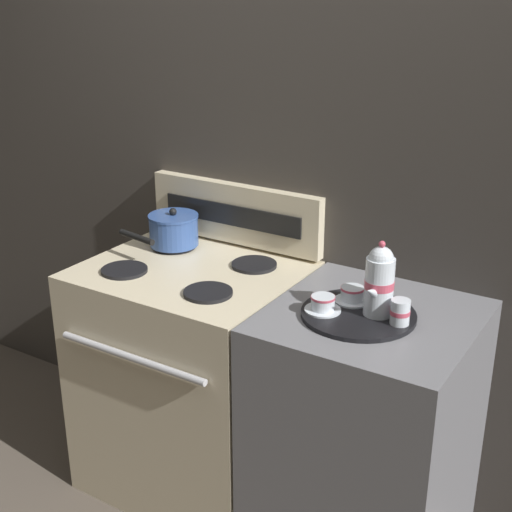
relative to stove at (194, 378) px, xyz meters
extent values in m
plane|color=brown|center=(0.31, 0.00, -0.44)|extent=(6.00, 6.00, 0.00)
cube|color=#423D38|center=(0.31, 0.34, 0.66)|extent=(6.00, 0.05, 2.20)
cube|color=beige|center=(0.00, 0.00, 0.00)|extent=(0.74, 0.62, 0.88)
cylinder|color=silver|center=(0.00, -0.33, 0.24)|extent=(0.59, 0.02, 0.02)
cylinder|color=black|center=(-0.18, 0.14, 0.44)|extent=(0.16, 0.16, 0.01)
cylinder|color=black|center=(0.18, 0.14, 0.44)|extent=(0.16, 0.16, 0.01)
cylinder|color=black|center=(-0.18, -0.14, 0.44)|extent=(0.16, 0.16, 0.01)
cylinder|color=black|center=(0.18, -0.14, 0.44)|extent=(0.16, 0.16, 0.01)
cube|color=beige|center=(0.00, 0.29, 0.56)|extent=(0.72, 0.05, 0.23)
cube|color=black|center=(0.00, 0.26, 0.56)|extent=(0.59, 0.01, 0.08)
cube|color=slate|center=(0.69, 0.00, 0.00)|extent=(0.61, 0.62, 0.88)
cylinder|color=#335193|center=(-0.18, 0.14, 0.50)|extent=(0.18, 0.18, 0.11)
cylinder|color=#335193|center=(-0.18, 0.14, 0.56)|extent=(0.19, 0.19, 0.01)
sphere|color=black|center=(-0.18, 0.14, 0.58)|extent=(0.03, 0.03, 0.03)
cylinder|color=black|center=(-0.21, -0.03, 0.53)|extent=(0.17, 0.05, 0.02)
cylinder|color=black|center=(0.65, -0.03, 0.45)|extent=(0.35, 0.35, 0.01)
cylinder|color=silver|center=(0.71, -0.01, 0.54)|extent=(0.09, 0.09, 0.18)
cylinder|color=#C6475B|center=(0.71, -0.01, 0.55)|extent=(0.09, 0.09, 0.02)
sphere|color=silver|center=(0.71, -0.01, 0.63)|extent=(0.07, 0.07, 0.07)
sphere|color=#C6475B|center=(0.71, -0.01, 0.68)|extent=(0.02, 0.02, 0.02)
cone|color=silver|center=(0.71, -0.08, 0.55)|extent=(0.03, 0.07, 0.05)
cylinder|color=silver|center=(0.56, -0.08, 0.46)|extent=(0.11, 0.11, 0.01)
cylinder|color=silver|center=(0.56, -0.08, 0.48)|extent=(0.07, 0.07, 0.04)
cylinder|color=#C6475B|center=(0.56, -0.08, 0.50)|extent=(0.07, 0.07, 0.01)
cylinder|color=silver|center=(0.61, 0.03, 0.46)|extent=(0.11, 0.11, 0.01)
cylinder|color=silver|center=(0.61, 0.03, 0.48)|extent=(0.07, 0.07, 0.04)
cylinder|color=#C6475B|center=(0.61, 0.03, 0.50)|extent=(0.07, 0.07, 0.01)
cylinder|color=silver|center=(0.79, -0.04, 0.49)|extent=(0.06, 0.06, 0.08)
cylinder|color=#C6475B|center=(0.79, -0.04, 0.49)|extent=(0.06, 0.06, 0.01)
camera|label=1|loc=(1.41, -1.83, 1.39)|focal=50.00mm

